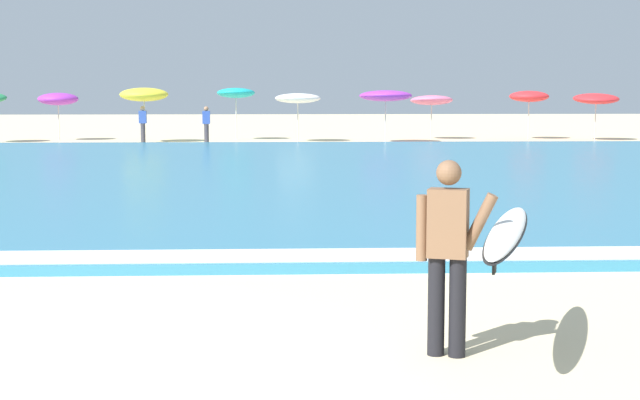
{
  "coord_description": "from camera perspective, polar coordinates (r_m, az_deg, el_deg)",
  "views": [
    {
      "loc": [
        1.75,
        -7.66,
        2.35
      ],
      "look_at": [
        2.24,
        3.14,
        1.1
      ],
      "focal_mm": 54.63,
      "sensor_mm": 36.0,
      "label": 1
    }
  ],
  "objects": [
    {
      "name": "ground_plane",
      "position": [
        8.2,
        -15.03,
        -10.28
      ],
      "size": [
        160.0,
        160.0,
        0.0
      ],
      "primitive_type": "plane",
      "color": "beige"
    },
    {
      "name": "sea",
      "position": [
        26.26,
        -6.4,
        1.56
      ],
      "size": [
        120.0,
        28.0,
        0.14
      ],
      "primitive_type": "cube",
      "color": "teal",
      "rests_on": "ground"
    },
    {
      "name": "surf_foam",
      "position": [
        13.01,
        -10.29,
        -3.27
      ],
      "size": [
        120.0,
        1.0,
        0.01
      ],
      "primitive_type": "cube",
      "color": "white",
      "rests_on": "sea"
    },
    {
      "name": "surfer_with_board",
      "position": [
        8.5,
        9.06,
        -2.42
      ],
      "size": [
        1.29,
        2.49,
        1.73
      ],
      "color": "black",
      "rests_on": "ground"
    },
    {
      "name": "beach_umbrella_1",
      "position": [
        45.3,
        -15.1,
        5.73
      ],
      "size": [
        1.79,
        1.79,
        2.15
      ],
      "color": "beige",
      "rests_on": "ground"
    },
    {
      "name": "beach_umbrella_2",
      "position": [
        42.87,
        -10.27,
        6.1
      ],
      "size": [
        2.08,
        2.1,
        2.38
      ],
      "color": "beige",
      "rests_on": "ground"
    },
    {
      "name": "beach_umbrella_3",
      "position": [
        44.35,
        -4.95,
        6.26
      ],
      "size": [
        1.72,
        1.74,
        2.4
      ],
      "color": "beige",
      "rests_on": "ground"
    },
    {
      "name": "beach_umbrella_4",
      "position": [
        42.63,
        -1.31,
        5.98
      ],
      "size": [
        1.99,
        2.0,
        2.14
      ],
      "color": "beige",
      "rests_on": "ground"
    },
    {
      "name": "beach_umbrella_5",
      "position": [
        41.97,
        3.86,
        6.11
      ],
      "size": [
        2.27,
        2.28,
        2.29
      ],
      "color": "beige",
      "rests_on": "ground"
    },
    {
      "name": "beach_umbrella_6",
      "position": [
        45.07,
        6.55,
        5.83
      ],
      "size": [
        1.94,
        1.97,
        2.08
      ],
      "color": "beige",
      "rests_on": "ground"
    },
    {
      "name": "beach_umbrella_7",
      "position": [
        45.85,
        12.15,
        5.95
      ],
      "size": [
        1.81,
        1.81,
        2.23
      ],
      "color": "beige",
      "rests_on": "ground"
    },
    {
      "name": "beach_umbrella_8",
      "position": [
        45.51,
        15.86,
        5.73
      ],
      "size": [
        2.03,
        2.06,
        2.17
      ],
      "color": "beige",
      "rests_on": "ground"
    },
    {
      "name": "beachgoer_near_row_left",
      "position": [
        42.49,
        -10.34,
        4.44
      ],
      "size": [
        0.32,
        0.2,
        1.58
      ],
      "color": "#383842",
      "rests_on": "ground"
    },
    {
      "name": "beachgoer_near_row_mid",
      "position": [
        41.49,
        -6.67,
        4.46
      ],
      "size": [
        0.32,
        0.2,
        1.58
      ],
      "color": "#383842",
      "rests_on": "ground"
    }
  ]
}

